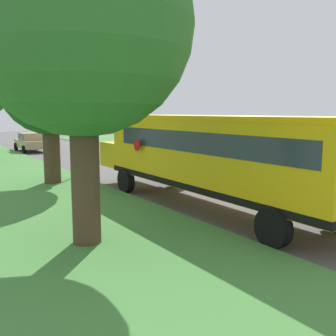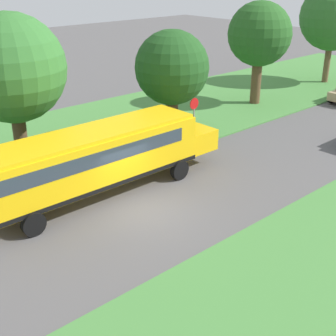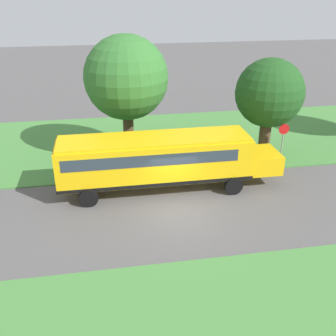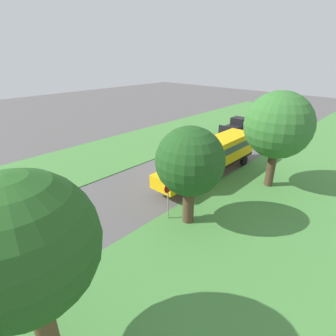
% 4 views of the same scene
% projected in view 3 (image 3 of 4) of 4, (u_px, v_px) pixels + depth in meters
% --- Properties ---
extents(ground_plane, '(120.00, 120.00, 0.00)m').
position_uv_depth(ground_plane, '(178.00, 212.00, 20.20)').
color(ground_plane, '#565454').
extents(grass_verge, '(12.00, 80.00, 0.08)m').
position_uv_depth(grass_verge, '(153.00, 141.00, 29.08)').
color(grass_verge, '#47843D').
rests_on(grass_verge, ground).
extents(school_bus, '(2.84, 12.42, 3.16)m').
position_uv_depth(school_bus, '(160.00, 158.00, 21.59)').
color(school_bus, yellow).
rests_on(school_bus, ground).
extents(oak_tree_beside_bus, '(5.27, 5.27, 7.95)m').
position_uv_depth(oak_tree_beside_bus, '(126.00, 78.00, 24.37)').
color(oak_tree_beside_bus, '#4C3826').
rests_on(oak_tree_beside_bus, ground).
extents(oak_tree_roadside_mid, '(4.31, 4.31, 6.57)m').
position_uv_depth(oak_tree_roadside_mid, '(268.00, 94.00, 24.64)').
color(oak_tree_roadside_mid, '#4C3826').
rests_on(oak_tree_roadside_mid, ground).
extents(stop_sign, '(0.08, 0.68, 2.74)m').
position_uv_depth(stop_sign, '(283.00, 139.00, 24.69)').
color(stop_sign, gray).
rests_on(stop_sign, ground).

